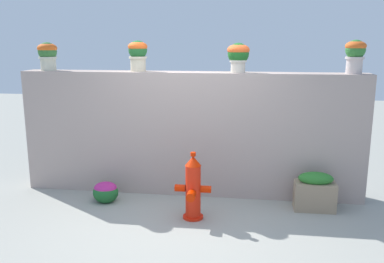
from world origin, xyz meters
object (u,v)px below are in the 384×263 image
(potted_plant_2, at_px, (238,54))
(planter_box, at_px, (315,192))
(potted_plant_1, at_px, (138,53))
(fire_hydrant, at_px, (193,189))
(potted_plant_0, at_px, (48,54))
(potted_plant_3, at_px, (355,53))
(flower_bush_left, at_px, (106,191))

(potted_plant_2, relative_size, planter_box, 0.75)
(potted_plant_1, distance_m, fire_hydrant, 2.21)
(potted_plant_2, bearing_deg, potted_plant_0, 179.66)
(potted_plant_1, bearing_deg, planter_box, -10.48)
(potted_plant_2, bearing_deg, fire_hydrant, -118.99)
(potted_plant_3, bearing_deg, potted_plant_0, -179.93)
(potted_plant_1, relative_size, fire_hydrant, 0.50)
(potted_plant_0, xyz_separation_m, potted_plant_1, (1.40, 0.03, 0.02))
(potted_plant_3, xyz_separation_m, planter_box, (-0.49, -0.45, -1.88))
(potted_plant_1, relative_size, flower_bush_left, 1.22)
(flower_bush_left, bearing_deg, fire_hydrant, -16.40)
(potted_plant_2, xyz_separation_m, potted_plant_3, (1.60, 0.02, 0.03))
(potted_plant_0, bearing_deg, flower_bush_left, -28.81)
(potted_plant_0, distance_m, potted_plant_3, 4.49)
(potted_plant_3, bearing_deg, potted_plant_2, -179.19)
(potted_plant_2, relative_size, flower_bush_left, 1.14)
(potted_plant_3, height_order, flower_bush_left, potted_plant_3)
(potted_plant_3, bearing_deg, flower_bush_left, -170.67)
(potted_plant_3, distance_m, planter_box, 1.99)
(potted_plant_2, relative_size, fire_hydrant, 0.46)
(flower_bush_left, distance_m, planter_box, 2.98)
(potted_plant_0, distance_m, potted_plant_2, 2.89)
(potted_plant_1, bearing_deg, potted_plant_0, -178.63)
(potted_plant_0, height_order, flower_bush_left, potted_plant_0)
(potted_plant_3, height_order, planter_box, potted_plant_3)
(potted_plant_0, bearing_deg, potted_plant_1, 1.37)
(potted_plant_3, bearing_deg, planter_box, -137.16)
(flower_bush_left, bearing_deg, planter_box, 2.25)
(potted_plant_0, xyz_separation_m, potted_plant_2, (2.89, -0.02, 0.00))
(fire_hydrant, bearing_deg, potted_plant_0, 157.95)
(potted_plant_1, relative_size, potted_plant_3, 0.97)
(fire_hydrant, bearing_deg, flower_bush_left, 163.60)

